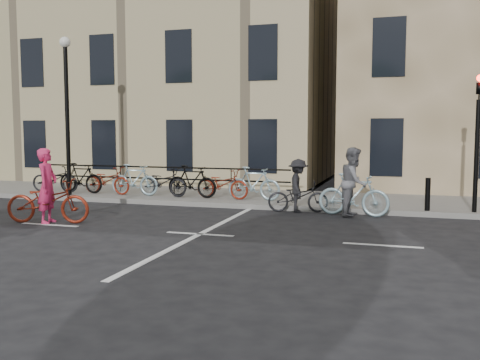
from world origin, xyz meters
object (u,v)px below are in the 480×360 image
(cyclist_pink, at_px, (48,197))
(cyclist_grey, at_px, (354,188))
(traffic_light, at_px, (478,126))
(cyclist_dark, at_px, (298,191))
(lamp_post, at_px, (67,96))

(cyclist_pink, xyz_separation_m, cyclist_grey, (7.28, 3.43, 0.11))
(traffic_light, relative_size, cyclist_dark, 2.16)
(traffic_light, height_order, cyclist_dark, traffic_light)
(traffic_light, xyz_separation_m, lamp_post, (-12.70, 0.06, 1.04))
(lamp_post, relative_size, cyclist_grey, 2.65)
(traffic_light, relative_size, cyclist_pink, 1.74)
(traffic_light, relative_size, lamp_post, 0.74)
(traffic_light, height_order, cyclist_pink, traffic_light)
(traffic_light, xyz_separation_m, cyclist_grey, (-3.14, -0.67, -1.69))
(lamp_post, distance_m, cyclist_dark, 8.50)
(lamp_post, relative_size, cyclist_pink, 2.36)
(traffic_light, xyz_separation_m, cyclist_dark, (-4.72, -0.44, -1.85))
(lamp_post, height_order, cyclist_pink, lamp_post)
(cyclist_pink, bearing_deg, lamp_post, 15.76)
(lamp_post, height_order, cyclist_grey, lamp_post)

